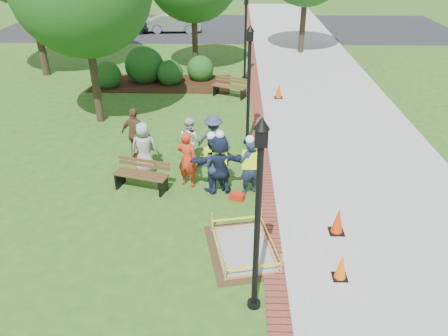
{
  "coord_description": "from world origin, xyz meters",
  "views": [
    {
      "loc": [
        0.82,
        -9.69,
        6.94
      ],
      "look_at": [
        0.5,
        1.2,
        1.0
      ],
      "focal_mm": 35.0,
      "sensor_mm": 36.0,
      "label": 1
    }
  ],
  "objects_px": {
    "bench_near": "(142,181)",
    "cone_front": "(341,267)",
    "hivis_worker_b": "(249,165)",
    "hivis_worker_c": "(212,162)",
    "lamp_near": "(258,207)",
    "wet_concrete_pad": "(244,243)",
    "hivis_worker_a": "(220,163)"
  },
  "relations": [
    {
      "from": "cone_front",
      "to": "bench_near",
      "type": "bearing_deg",
      "value": 144.43
    },
    {
      "from": "hivis_worker_b",
      "to": "hivis_worker_c",
      "type": "distance_m",
      "value": 1.11
    },
    {
      "from": "hivis_worker_a",
      "to": "lamp_near",
      "type": "bearing_deg",
      "value": -79.02
    },
    {
      "from": "wet_concrete_pad",
      "to": "hivis_worker_b",
      "type": "xyz_separation_m",
      "value": [
        0.16,
        2.73,
        0.7
      ]
    },
    {
      "from": "hivis_worker_b",
      "to": "hivis_worker_c",
      "type": "xyz_separation_m",
      "value": [
        -1.1,
        0.14,
        0.01
      ]
    },
    {
      "from": "cone_front",
      "to": "lamp_near",
      "type": "distance_m",
      "value": 3.05
    },
    {
      "from": "hivis_worker_b",
      "to": "hivis_worker_c",
      "type": "bearing_deg",
      "value": 172.63
    },
    {
      "from": "hivis_worker_a",
      "to": "wet_concrete_pad",
      "type": "bearing_deg",
      "value": -75.73
    },
    {
      "from": "hivis_worker_b",
      "to": "wet_concrete_pad",
      "type": "bearing_deg",
      "value": -93.28
    },
    {
      "from": "cone_front",
      "to": "hivis_worker_a",
      "type": "bearing_deg",
      "value": 127.97
    },
    {
      "from": "wet_concrete_pad",
      "to": "lamp_near",
      "type": "height_order",
      "value": "lamp_near"
    },
    {
      "from": "bench_near",
      "to": "cone_front",
      "type": "height_order",
      "value": "bench_near"
    },
    {
      "from": "bench_near",
      "to": "cone_front",
      "type": "distance_m",
      "value": 6.44
    },
    {
      "from": "hivis_worker_c",
      "to": "cone_front",
      "type": "bearing_deg",
      "value": -50.65
    },
    {
      "from": "wet_concrete_pad",
      "to": "hivis_worker_a",
      "type": "relative_size",
      "value": 1.29
    },
    {
      "from": "wet_concrete_pad",
      "to": "hivis_worker_a",
      "type": "bearing_deg",
      "value": 104.27
    },
    {
      "from": "bench_near",
      "to": "hivis_worker_c",
      "type": "bearing_deg",
      "value": 1.1
    },
    {
      "from": "bench_near",
      "to": "hivis_worker_a",
      "type": "distance_m",
      "value": 2.49
    },
    {
      "from": "cone_front",
      "to": "lamp_near",
      "type": "xyz_separation_m",
      "value": [
        -1.97,
        -0.88,
        2.16
      ]
    },
    {
      "from": "cone_front",
      "to": "lamp_near",
      "type": "bearing_deg",
      "value": -155.98
    },
    {
      "from": "cone_front",
      "to": "hivis_worker_b",
      "type": "xyz_separation_m",
      "value": [
        -2.0,
        3.64,
        0.61
      ]
    },
    {
      "from": "wet_concrete_pad",
      "to": "hivis_worker_b",
      "type": "height_order",
      "value": "hivis_worker_b"
    },
    {
      "from": "hivis_worker_c",
      "to": "wet_concrete_pad",
      "type": "bearing_deg",
      "value": -71.74
    },
    {
      "from": "cone_front",
      "to": "lamp_near",
      "type": "height_order",
      "value": "lamp_near"
    },
    {
      "from": "lamp_near",
      "to": "hivis_worker_c",
      "type": "distance_m",
      "value": 5.04
    },
    {
      "from": "bench_near",
      "to": "cone_front",
      "type": "bearing_deg",
      "value": -35.57
    },
    {
      "from": "bench_near",
      "to": "hivis_worker_b",
      "type": "relative_size",
      "value": 0.93
    },
    {
      "from": "hivis_worker_c",
      "to": "lamp_near",
      "type": "bearing_deg",
      "value": -76.38
    },
    {
      "from": "wet_concrete_pad",
      "to": "cone_front",
      "type": "relative_size",
      "value": 3.92
    },
    {
      "from": "cone_front",
      "to": "hivis_worker_a",
      "type": "xyz_separation_m",
      "value": [
        -2.85,
        3.66,
        0.68
      ]
    },
    {
      "from": "lamp_near",
      "to": "hivis_worker_b",
      "type": "distance_m",
      "value": 4.78
    },
    {
      "from": "wet_concrete_pad",
      "to": "bench_near",
      "type": "bearing_deg",
      "value": 137.41
    }
  ]
}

